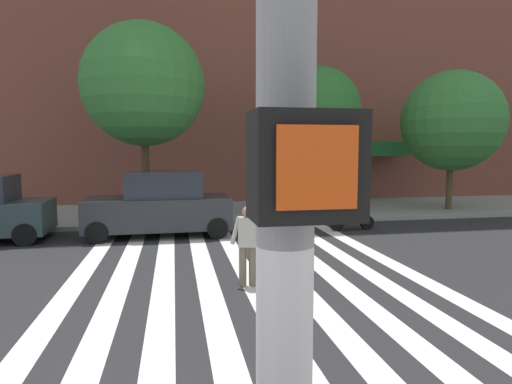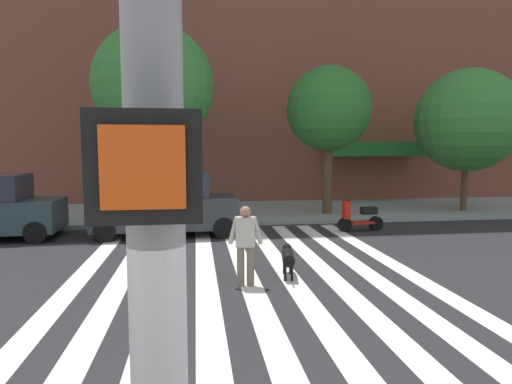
{
  "view_description": "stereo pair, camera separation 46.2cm",
  "coord_description": "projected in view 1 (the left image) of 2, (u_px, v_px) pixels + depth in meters",
  "views": [
    {
      "loc": [
        -0.54,
        -1.87,
        2.8
      ],
      "look_at": [
        1.22,
        7.47,
        1.84
      ],
      "focal_mm": 30.6,
      "sensor_mm": 36.0,
      "label": 1
    },
    {
      "loc": [
        -0.08,
        -1.95,
        2.8
      ],
      "look_at": [
        1.22,
        7.47,
        1.84
      ],
      "focal_mm": 30.6,
      "sensor_mm": 36.0,
      "label": 2
    }
  ],
  "objects": [
    {
      "name": "ground_plane",
      "position": [
        203.0,
        287.0,
        8.82
      ],
      "size": [
        160.0,
        160.0,
        0.0
      ],
      "primitive_type": "plane",
      "color": "#232326"
    },
    {
      "name": "sidewalk_far",
      "position": [
        188.0,
        213.0,
        18.36
      ],
      "size": [
        80.0,
        6.0,
        0.15
      ],
      "primitive_type": "cube",
      "color": "gray",
      "rests_on": "ground_plane"
    },
    {
      "name": "crosswalk_stripes",
      "position": [
        252.0,
        284.0,
        9.01
      ],
      "size": [
        7.65,
        12.93,
        0.01
      ],
      "color": "silver",
      "rests_on": "ground_plane"
    },
    {
      "name": "parked_car_behind_first",
      "position": [
        160.0,
        205.0,
        13.91
      ],
      "size": [
        4.53,
        2.04,
        2.05
      ],
      "color": "#292B31",
      "rests_on": "ground_plane"
    },
    {
      "name": "parked_scooter",
      "position": [
        352.0,
        216.0,
        14.85
      ],
      "size": [
        1.63,
        0.51,
        1.11
      ],
      "color": "black",
      "rests_on": "ground_plane"
    },
    {
      "name": "street_tree_nearest",
      "position": [
        143.0,
        85.0,
        15.77
      ],
      "size": [
        4.44,
        4.44,
        7.15
      ],
      "color": "#4C3823",
      "rests_on": "sidewalk_far"
    },
    {
      "name": "street_tree_middle",
      "position": [
        318.0,
        110.0,
        17.53
      ],
      "size": [
        3.38,
        3.38,
        5.9
      ],
      "color": "#4C3823",
      "rests_on": "sidewalk_far"
    },
    {
      "name": "street_tree_further",
      "position": [
        452.0,
        121.0,
        18.65
      ],
      "size": [
        4.29,
        4.29,
        5.94
      ],
      "color": "#4C3823",
      "rests_on": "sidewalk_far"
    },
    {
      "name": "pedestrian_dog_walker",
      "position": [
        248.0,
        241.0,
        8.77
      ],
      "size": [
        0.71,
        0.3,
        1.64
      ],
      "color": "#6B6051",
      "rests_on": "ground_plane"
    },
    {
      "name": "dog_on_leash",
      "position": [
        288.0,
        256.0,
        9.49
      ],
      "size": [
        0.38,
        1.15,
        0.65
      ],
      "color": "black",
      "rests_on": "ground_plane"
    }
  ]
}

